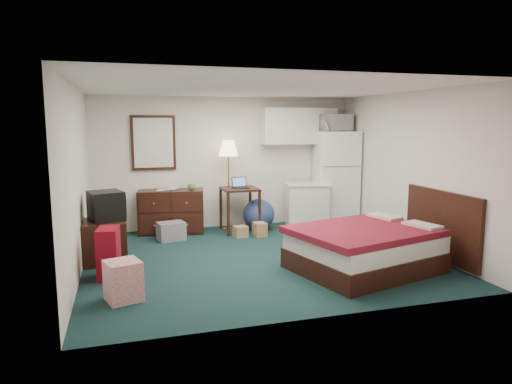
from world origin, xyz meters
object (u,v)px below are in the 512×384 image
object	(u,v)px
floor_lamp	(229,185)
kitchen_counter	(307,206)
suitcase	(109,253)
tv_stand	(105,241)
fridge	(336,178)
dresser	(171,211)
bed	(365,249)
desk	(240,210)

from	to	relation	value
floor_lamp	kitchen_counter	size ratio (longest dim) A/B	2.04
kitchen_counter	suitcase	size ratio (longest dim) A/B	1.25
tv_stand	kitchen_counter	bearing A→B (deg)	16.57
fridge	tv_stand	distance (m)	4.58
dresser	bed	size ratio (longest dim) A/B	0.64
fridge	tv_stand	size ratio (longest dim) A/B	2.80
fridge	desk	bearing A→B (deg)	-169.72
tv_stand	suitcase	size ratio (longest dim) A/B	0.99
floor_lamp	fridge	distance (m)	2.14
dresser	floor_lamp	xyz separation A→B (m)	(1.08, -0.04, 0.45)
suitcase	dresser	bearing A→B (deg)	73.55
floor_lamp	kitchen_counter	distance (m)	1.58
floor_lamp	dresser	bearing A→B (deg)	177.88
fridge	tv_stand	xyz separation A→B (m)	(-4.33, -1.34, -0.62)
bed	desk	bearing A→B (deg)	96.95
desk	bed	size ratio (longest dim) A/B	0.45
bed	tv_stand	xyz separation A→B (m)	(-3.44, 1.42, 0.01)
kitchen_counter	desk	bearing A→B (deg)	-169.05
kitchen_counter	tv_stand	bearing A→B (deg)	-148.46
suitcase	kitchen_counter	bearing A→B (deg)	37.04
desk	bed	distance (m)	2.91
dresser	desk	distance (m)	1.26
suitcase	floor_lamp	bearing A→B (deg)	54.83
dresser	floor_lamp	bearing A→B (deg)	6.37
dresser	kitchen_counter	world-z (taller)	kitchen_counter
floor_lamp	fridge	size ratio (longest dim) A/B	0.91
desk	dresser	bearing A→B (deg)	167.38
dresser	floor_lamp	distance (m)	1.17
floor_lamp	tv_stand	xyz separation A→B (m)	(-2.20, -1.49, -0.54)
dresser	fridge	xyz separation A→B (m)	(3.22, -0.19, 0.53)
tv_stand	suitcase	distance (m)	0.79
dresser	fridge	distance (m)	3.26
kitchen_counter	bed	size ratio (longest dim) A/B	0.45
floor_lamp	bed	distance (m)	3.21
desk	kitchen_counter	distance (m)	1.33
bed	tv_stand	size ratio (longest dim) A/B	2.76
dresser	desk	xyz separation A→B (m)	(1.24, -0.25, 0.01)
dresser	suitcase	xyz separation A→B (m)	(-1.05, -2.32, -0.07)
fridge	suitcase	bearing A→B (deg)	-144.73
tv_stand	dresser	bearing A→B (deg)	51.87
desk	kitchen_counter	xyz separation A→B (m)	(1.33, -0.05, 0.01)
desk	floor_lamp	bearing A→B (deg)	126.45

